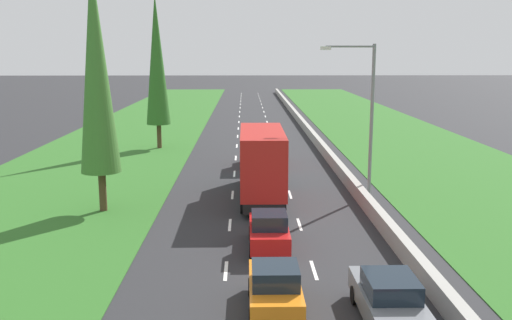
# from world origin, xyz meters

# --- Properties ---
(ground_plane) EXTENTS (300.00, 300.00, 0.00)m
(ground_plane) POSITION_xyz_m (0.00, 60.00, 0.00)
(ground_plane) COLOR #28282B
(ground_plane) RESTS_ON ground
(grass_verge_left) EXTENTS (14.00, 140.00, 0.04)m
(grass_verge_left) POSITION_xyz_m (-12.65, 60.00, 0.02)
(grass_verge_left) COLOR #2D6623
(grass_verge_left) RESTS_ON ground
(grass_verge_right) EXTENTS (14.00, 140.00, 0.04)m
(grass_verge_right) POSITION_xyz_m (14.35, 60.00, 0.02)
(grass_verge_right) COLOR #2D6623
(grass_verge_right) RESTS_ON ground
(median_barrier) EXTENTS (0.44, 120.00, 0.85)m
(median_barrier) POSITION_xyz_m (5.70, 60.00, 0.42)
(median_barrier) COLOR #9E9B93
(median_barrier) RESTS_ON ground
(lane_markings) EXTENTS (3.64, 116.00, 0.01)m
(lane_markings) POSITION_xyz_m (0.00, 60.00, 0.01)
(lane_markings) COLOR white
(lane_markings) RESTS_ON ground
(orange_hatchback_centre_lane) EXTENTS (1.74, 3.90, 1.72)m
(orange_hatchback_centre_lane) POSITION_xyz_m (-0.00, 17.42, 0.84)
(orange_hatchback_centre_lane) COLOR orange
(orange_hatchback_centre_lane) RESTS_ON ground
(red_hatchback_centre_lane) EXTENTS (1.74, 3.90, 1.72)m
(red_hatchback_centre_lane) POSITION_xyz_m (0.06, 23.49, 0.84)
(red_hatchback_centre_lane) COLOR red
(red_hatchback_centre_lane) RESTS_ON ground
(red_box_truck_centre_lane) EXTENTS (2.46, 9.40, 4.18)m
(red_box_truck_centre_lane) POSITION_xyz_m (-0.01, 32.11, 2.18)
(red_box_truck_centre_lane) COLOR black
(red_box_truck_centre_lane) RESTS_ON ground
(red_van_centre_lane) EXTENTS (1.96, 4.90, 2.82)m
(red_van_centre_lane) POSITION_xyz_m (0.23, 41.80, 1.40)
(red_van_centre_lane) COLOR red
(red_van_centre_lane) RESTS_ON ground
(grey_sedan_right_lane) EXTENTS (1.82, 4.50, 1.64)m
(grey_sedan_right_lane) POSITION_xyz_m (3.59, 16.54, 0.81)
(grey_sedan_right_lane) COLOR slate
(grey_sedan_right_lane) RESTS_ON ground
(poplar_tree_second) EXTENTS (2.13, 2.13, 13.34)m
(poplar_tree_second) POSITION_xyz_m (-8.71, 29.64, 7.72)
(poplar_tree_second) COLOR #4C3823
(poplar_tree_second) RESTS_ON ground
(poplar_tree_third) EXTENTS (2.14, 2.14, 13.56)m
(poplar_tree_third) POSITION_xyz_m (-8.70, 49.93, 7.84)
(poplar_tree_third) COLOR #4C3823
(poplar_tree_third) RESTS_ON ground
(street_light_mast) EXTENTS (3.20, 0.28, 9.00)m
(street_light_mast) POSITION_xyz_m (6.12, 32.57, 5.23)
(street_light_mast) COLOR gray
(street_light_mast) RESTS_ON ground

